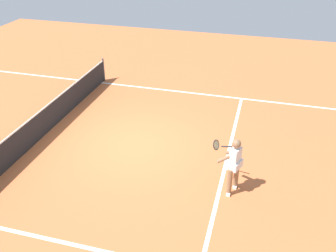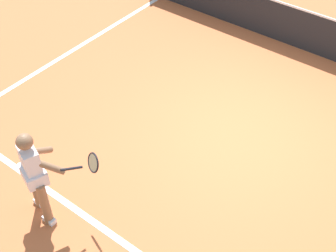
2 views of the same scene
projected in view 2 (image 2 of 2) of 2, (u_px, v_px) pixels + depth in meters
The scene contains 5 objects.
ground_plane at pixel (245, 134), 8.00m from camera, with size 25.80×25.80×0.00m, color #C66638.
service_line_marking at pixel (135, 251), 6.31m from camera, with size 8.38×0.10×0.01m, color white.
sideline_left_marking at pixel (73, 50), 9.87m from camera, with size 0.10×17.85×0.01m, color white.
court_net at pixel (323, 36), 9.43m from camera, with size 9.06×0.08×0.97m.
tennis_player at pixel (36, 173), 6.22m from camera, with size 0.99×0.86×1.55m.
Camera 2 is at (2.49, -5.39, 5.52)m, focal length 50.09 mm.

